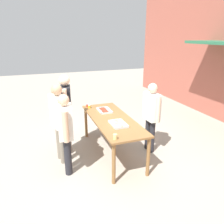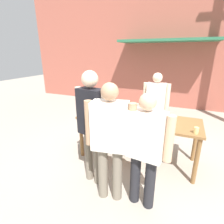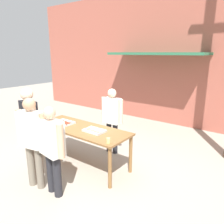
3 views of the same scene
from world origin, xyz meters
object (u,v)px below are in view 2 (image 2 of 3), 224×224
object	(u,v)px
person_customer_waiting_in_line	(110,135)
person_server_behind_table	(156,102)
condiment_jar_mustard	(85,114)
beer_cup	(196,130)
food_tray_buns	(159,120)
condiment_jar_ketchup	(89,115)
food_tray_sausages	(112,114)
person_customer_with_cup	(145,144)
person_customer_holding_hotdog	(91,119)

from	to	relation	value
person_customer_waiting_in_line	person_server_behind_table	bearing A→B (deg)	-107.73
condiment_jar_mustard	beer_cup	size ratio (longest dim) A/B	0.80
food_tray_buns	condiment_jar_ketchup	bearing A→B (deg)	-167.42
condiment_jar_mustard	person_server_behind_table	world-z (taller)	person_server_behind_table
condiment_jar_ketchup	person_server_behind_table	distance (m)	1.57
food_tray_sausages	condiment_jar_mustard	xyz separation A→B (m)	(-0.45, -0.29, 0.02)
food_tray_sausages	person_customer_waiting_in_line	distance (m)	1.21
condiment_jar_mustard	beer_cup	xyz separation A→B (m)	(1.96, 0.00, 0.01)
person_server_behind_table	food_tray_buns	bearing A→B (deg)	-79.73
condiment_jar_ketchup	person_server_behind_table	bearing A→B (deg)	48.11
food_tray_buns	condiment_jar_ketchup	xyz separation A→B (m)	(-1.27, -0.28, 0.02)
condiment_jar_mustard	person_customer_with_cup	world-z (taller)	person_customer_with_cup
beer_cup	person_customer_with_cup	distance (m)	0.98
food_tray_sausages	condiment_jar_mustard	size ratio (longest dim) A/B	5.64
food_tray_buns	beer_cup	size ratio (longest dim) A/B	4.48
condiment_jar_mustard	person_customer_waiting_in_line	bearing A→B (deg)	-42.80
condiment_jar_mustard	beer_cup	world-z (taller)	beer_cup
condiment_jar_ketchup	person_customer_holding_hotdog	size ratio (longest dim) A/B	0.04
food_tray_buns	person_customer_with_cup	size ratio (longest dim) A/B	0.28
person_customer_holding_hotdog	food_tray_buns	bearing A→B (deg)	-122.98
condiment_jar_mustard	person_customer_holding_hotdog	bearing A→B (deg)	-50.64
person_customer_with_cup	person_customer_waiting_in_line	distance (m)	0.46
beer_cup	person_server_behind_table	distance (m)	1.43
food_tray_sausages	person_customer_holding_hotdog	size ratio (longest dim) A/B	0.25
person_customer_with_cup	food_tray_buns	bearing A→B (deg)	-83.76
condiment_jar_ketchup	person_customer_with_cup	size ratio (longest dim) A/B	0.05
food_tray_buns	person_server_behind_table	bearing A→B (deg)	103.80
condiment_jar_ketchup	person_customer_with_cup	world-z (taller)	person_customer_with_cup
food_tray_buns	person_customer_waiting_in_line	size ratio (longest dim) A/B	0.26
food_tray_buns	condiment_jar_mustard	distance (m)	1.40
food_tray_buns	person_customer_waiting_in_line	world-z (taller)	person_customer_waiting_in_line
food_tray_buns	person_customer_holding_hotdog	distance (m)	1.27
food_tray_buns	person_customer_waiting_in_line	distance (m)	1.22
person_customer_holding_hotdog	person_customer_waiting_in_line	world-z (taller)	person_customer_holding_hotdog
person_customer_holding_hotdog	person_customer_with_cup	world-z (taller)	person_customer_holding_hotdog
person_customer_holding_hotdog	condiment_jar_ketchup	bearing A→B (deg)	-46.52
condiment_jar_ketchup	beer_cup	distance (m)	1.86
person_server_behind_table	person_customer_holding_hotdog	xyz separation A→B (m)	(-0.64, -1.79, 0.13)
beer_cup	person_customer_with_cup	size ratio (longest dim) A/B	0.06
condiment_jar_mustard	condiment_jar_ketchup	distance (m)	0.10
food_tray_sausages	food_tray_buns	distance (m)	0.91
food_tray_sausages	food_tray_buns	bearing A→B (deg)	-0.02
condiment_jar_mustard	condiment_jar_ketchup	world-z (taller)	same
food_tray_sausages	person_customer_with_cup	size ratio (longest dim) A/B	0.28
beer_cup	condiment_jar_mustard	bearing A→B (deg)	-179.98
condiment_jar_ketchup	beer_cup	xyz separation A→B (m)	(1.86, -0.01, 0.01)
food_tray_buns	condiment_jar_ketchup	size ratio (longest dim) A/B	5.61
beer_cup	person_customer_with_cup	xyz separation A→B (m)	(-0.61, -0.77, 0.02)
condiment_jar_ketchup	person_server_behind_table	size ratio (longest dim) A/B	0.05
food_tray_sausages	person_server_behind_table	size ratio (longest dim) A/B	0.28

